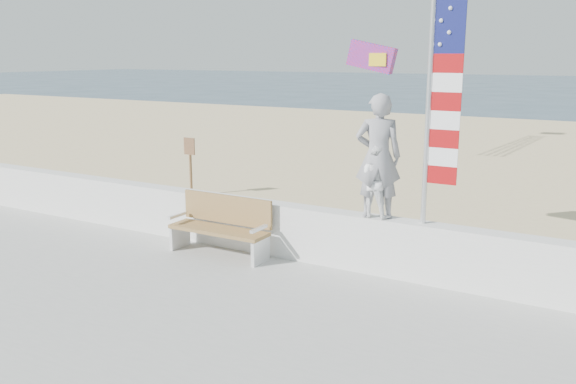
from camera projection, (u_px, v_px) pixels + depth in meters
name	position (u px, v px, depth m)	size (l,w,h in m)	color
ground	(214.00, 305.00, 8.81)	(220.00, 220.00, 0.00)	#2A4154
sand	(414.00, 188.00, 16.42)	(90.00, 40.00, 0.08)	beige
seawall	(284.00, 230.00, 10.37)	(30.00, 0.35, 0.90)	silver
adult	(378.00, 156.00, 9.25)	(0.69, 0.46, 1.91)	gray
child	(375.00, 181.00, 9.35)	(0.55, 0.43, 1.14)	white
bench	(222.00, 225.00, 10.44)	(1.80, 0.57, 1.00)	olive
flag	(438.00, 94.00, 8.62)	(0.50, 0.08, 3.50)	silver
parafoil_kite	(373.00, 57.00, 10.67)	(0.90, 0.29, 0.60)	#FD201C
sign	(190.00, 162.00, 15.15)	(0.32, 0.07, 1.46)	brown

